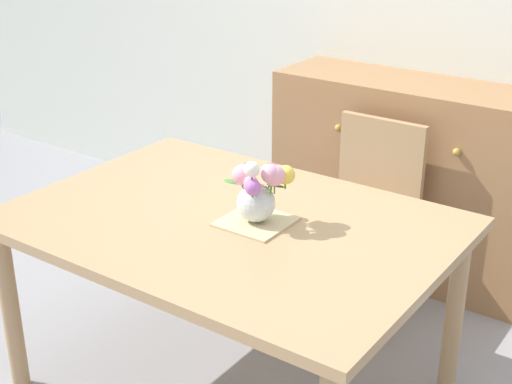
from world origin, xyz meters
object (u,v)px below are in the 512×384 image
at_px(chair_far, 368,203).
at_px(dresser, 411,179).
at_px(flower_vase, 260,189).
at_px(dining_table, 230,239).

height_order(chair_far, dresser, dresser).
distance_m(chair_far, flower_vase, 0.95).
xyz_separation_m(chair_far, dresser, (0.02, 0.43, -0.02)).
bearing_deg(dresser, chair_far, -93.05).
relative_size(dining_table, chair_far, 1.76).
distance_m(chair_far, dresser, 0.43).
xyz_separation_m(dresser, flower_vase, (-0.02, -1.30, 0.39)).
bearing_deg(dining_table, flower_vase, 15.13).
relative_size(dining_table, flower_vase, 6.36).
bearing_deg(chair_far, dresser, -93.05).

